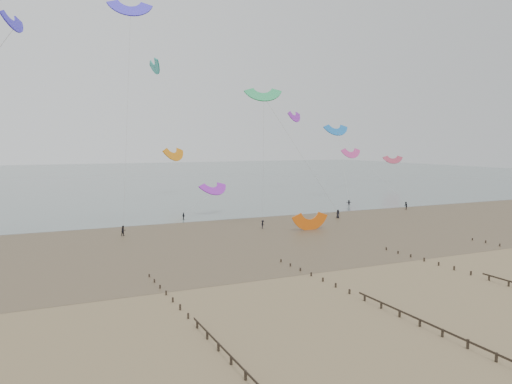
{
  "coord_description": "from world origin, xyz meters",
  "views": [
    {
      "loc": [
        -27.14,
        -46.91,
        16.23
      ],
      "look_at": [
        7.68,
        28.0,
        8.0
      ],
      "focal_mm": 35.0,
      "sensor_mm": 36.0,
      "label": 1
    }
  ],
  "objects": [
    {
      "name": "ground",
      "position": [
        0.0,
        0.0,
        0.0
      ],
      "size": [
        500.0,
        500.0,
        0.0
      ],
      "primitive_type": "plane",
      "color": "brown",
      "rests_on": "ground"
    },
    {
      "name": "sea_and_shore",
      "position": [
        -4.08,
        34.4,
        0.01
      ],
      "size": [
        500.0,
        665.0,
        0.03
      ],
      "color": "#475654",
      "rests_on": "ground"
    },
    {
      "name": "groynes",
      "position": [
        4.0,
        -19.05,
        0.47
      ],
      "size": [
        72.16,
        50.16,
        1.0
      ],
      "color": "black",
      "rests_on": "ground"
    },
    {
      "name": "kitesurfers",
      "position": [
        19.86,
        46.64,
        0.87
      ],
      "size": [
        110.3,
        22.95,
        1.88
      ],
      "color": "black",
      "rests_on": "ground"
    },
    {
      "name": "grounded_kite",
      "position": [
        20.69,
        32.0,
        0.0
      ],
      "size": [
        6.36,
        4.99,
        3.46
      ],
      "primitive_type": null,
      "rotation": [
        1.54,
        0.0,
        0.02
      ],
      "color": "#DA580D",
      "rests_on": "ground"
    },
    {
      "name": "kites_airborne",
      "position": [
        -16.72,
        92.2,
        21.5
      ],
      "size": [
        229.73,
        106.78,
        42.43
      ],
      "color": "#199751",
      "rests_on": "ground"
    }
  ]
}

